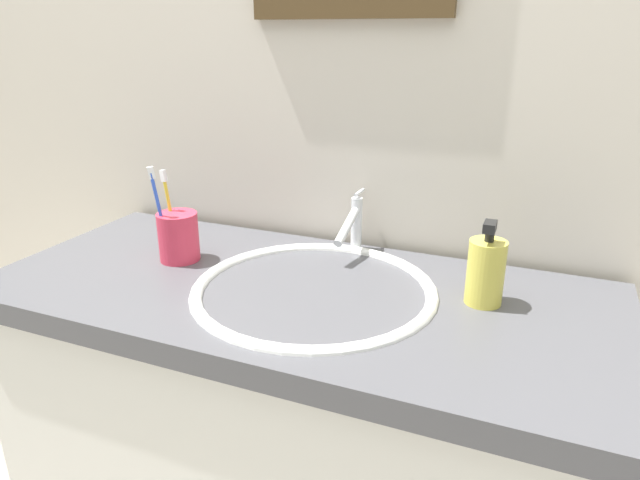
{
  "coord_description": "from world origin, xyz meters",
  "views": [
    {
      "loc": [
        0.41,
        -0.87,
        1.28
      ],
      "look_at": [
        0.04,
        0.03,
        0.92
      ],
      "focal_mm": 31.65,
      "sensor_mm": 36.0,
      "label": 1
    }
  ],
  "objects_px": {
    "faucet": "(353,223)",
    "toothbrush_yellow": "(170,208)",
    "toothbrush_cup": "(178,237)",
    "soap_dispenser": "(486,271)",
    "toothbrush_blue": "(159,209)"
  },
  "relations": [
    {
      "from": "faucet",
      "to": "toothbrush_yellow",
      "type": "bearing_deg",
      "value": -153.22
    },
    {
      "from": "toothbrush_blue",
      "to": "soap_dispenser",
      "type": "distance_m",
      "value": 0.64
    },
    {
      "from": "toothbrush_yellow",
      "to": "toothbrush_cup",
      "type": "bearing_deg",
      "value": -22.67
    },
    {
      "from": "faucet",
      "to": "toothbrush_blue",
      "type": "height_order",
      "value": "toothbrush_blue"
    },
    {
      "from": "toothbrush_yellow",
      "to": "soap_dispenser",
      "type": "relative_size",
      "value": 1.18
    },
    {
      "from": "toothbrush_blue",
      "to": "soap_dispenser",
      "type": "xyz_separation_m",
      "value": [
        0.63,
        0.06,
        -0.06
      ]
    },
    {
      "from": "faucet",
      "to": "toothbrush_blue",
      "type": "bearing_deg",
      "value": -148.3
    },
    {
      "from": "toothbrush_cup",
      "to": "soap_dispenser",
      "type": "xyz_separation_m",
      "value": [
        0.61,
        0.04,
        0.01
      ]
    },
    {
      "from": "faucet",
      "to": "toothbrush_yellow",
      "type": "height_order",
      "value": "toothbrush_yellow"
    },
    {
      "from": "toothbrush_yellow",
      "to": "soap_dispenser",
      "type": "distance_m",
      "value": 0.64
    },
    {
      "from": "toothbrush_cup",
      "to": "toothbrush_blue",
      "type": "height_order",
      "value": "toothbrush_blue"
    },
    {
      "from": "toothbrush_cup",
      "to": "soap_dispenser",
      "type": "relative_size",
      "value": 0.66
    },
    {
      "from": "faucet",
      "to": "toothbrush_cup",
      "type": "relative_size",
      "value": 1.55
    },
    {
      "from": "toothbrush_cup",
      "to": "soap_dispenser",
      "type": "height_order",
      "value": "soap_dispenser"
    },
    {
      "from": "faucet",
      "to": "toothbrush_cup",
      "type": "distance_m",
      "value": 0.37
    }
  ]
}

